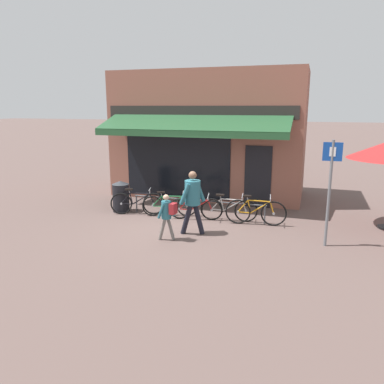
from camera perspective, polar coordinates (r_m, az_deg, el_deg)
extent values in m
plane|color=brown|center=(10.90, -2.77, -5.15)|extent=(160.00, 160.00, 0.00)
cube|color=#8E5647|center=(14.59, 2.68, 8.77)|extent=(7.10, 3.00, 4.65)
cube|color=black|center=(13.52, -2.28, 3.85)|extent=(3.90, 0.04, 2.20)
cube|color=black|center=(12.85, 10.00, 2.29)|extent=(0.90, 0.04, 2.10)
cube|color=#282623|center=(13.09, 0.91, 12.06)|extent=(6.74, 0.06, 0.44)
cube|color=#23512D|center=(12.45, -0.05, 10.52)|extent=(6.39, 1.44, 0.50)
cube|color=#23512D|center=(11.79, -1.14, 8.80)|extent=(6.39, 0.03, 0.20)
cylinder|color=#47494F|center=(11.53, 0.81, -1.28)|extent=(4.25, 0.04, 0.04)
cylinder|color=#47494F|center=(12.35, -8.44, -1.77)|extent=(0.04, 0.04, 0.55)
cylinder|color=#47494F|center=(11.18, 11.03, -3.43)|extent=(0.04, 0.04, 0.55)
torus|color=black|center=(11.99, -5.87, -1.79)|extent=(0.69, 0.28, 0.70)
cylinder|color=#9E9EA3|center=(11.99, -5.87, -1.79)|extent=(0.09, 0.08, 0.07)
torus|color=black|center=(12.15, -10.73, -1.75)|extent=(0.69, 0.28, 0.70)
cylinder|color=#9E9EA3|center=(12.15, -10.73, -1.75)|extent=(0.09, 0.08, 0.07)
cylinder|color=black|center=(12.01, -7.75, -1.05)|extent=(0.56, 0.22, 0.37)
cylinder|color=black|center=(11.98, -7.95, -0.21)|extent=(0.62, 0.22, 0.05)
cylinder|color=black|center=(12.05, -9.24, -1.01)|extent=(0.12, 0.05, 0.37)
cylinder|color=black|center=(12.11, -9.88, -1.80)|extent=(0.36, 0.14, 0.05)
cylinder|color=black|center=(12.08, -10.09, -0.96)|extent=(0.30, 0.14, 0.36)
cylinder|color=black|center=(11.96, -6.15, -1.02)|extent=(0.15, 0.06, 0.34)
cylinder|color=#9E9EA3|center=(12.02, -9.53, 0.07)|extent=(0.06, 0.03, 0.11)
cube|color=black|center=(12.01, -9.61, 0.39)|extent=(0.26, 0.17, 0.05)
cylinder|color=#9E9EA3|center=(11.92, -6.44, 0.08)|extent=(0.03, 0.04, 0.14)
cylinder|color=#9E9EA3|center=(11.91, -6.45, 0.41)|extent=(0.18, 0.50, 0.04)
torus|color=black|center=(11.74, -0.76, -2.15)|extent=(0.64, 0.27, 0.65)
cylinder|color=#9E9EA3|center=(11.74, -0.76, -2.15)|extent=(0.09, 0.08, 0.07)
torus|color=black|center=(11.81, -6.05, -2.13)|extent=(0.64, 0.27, 0.65)
cylinder|color=#9E9EA3|center=(11.81, -6.05, -2.13)|extent=(0.09, 0.08, 0.07)
cylinder|color=#23703D|center=(11.72, -2.78, -1.46)|extent=(0.58, 0.23, 0.35)
cylinder|color=#23703D|center=(11.69, -2.99, -0.65)|extent=(0.65, 0.24, 0.05)
cylinder|color=#23703D|center=(11.74, -4.41, -1.42)|extent=(0.12, 0.05, 0.34)
cylinder|color=#23703D|center=(11.79, -5.13, -2.18)|extent=(0.37, 0.15, 0.05)
cylinder|color=#23703D|center=(11.76, -5.34, -1.38)|extent=(0.32, 0.15, 0.34)
cylinder|color=#23703D|center=(11.71, -1.05, -1.42)|extent=(0.16, 0.06, 0.32)
cylinder|color=#9E9EA3|center=(11.71, -4.70, -0.37)|extent=(0.06, 0.03, 0.11)
cube|color=black|center=(11.70, -4.78, -0.04)|extent=(0.26, 0.17, 0.05)
cylinder|color=#9E9EA3|center=(11.67, -1.35, -0.36)|extent=(0.03, 0.04, 0.14)
cylinder|color=#9E9EA3|center=(11.65, -1.35, -0.02)|extent=(0.18, 0.50, 0.05)
torus|color=black|center=(11.30, 3.03, -2.77)|extent=(0.66, 0.22, 0.65)
cylinder|color=#9E9EA3|center=(11.30, 3.03, -2.77)|extent=(0.08, 0.08, 0.08)
torus|color=black|center=(11.42, -1.94, -2.59)|extent=(0.66, 0.22, 0.65)
cylinder|color=#9E9EA3|center=(11.42, -1.94, -2.59)|extent=(0.08, 0.08, 0.08)
cylinder|color=#B21E1E|center=(11.28, 1.12, -2.03)|extent=(0.55, 0.10, 0.35)
cylinder|color=#B21E1E|center=(11.23, 0.93, -1.22)|extent=(0.61, 0.14, 0.05)
cylinder|color=#B21E1E|center=(11.32, -0.41, -1.94)|extent=(0.11, 0.09, 0.34)
cylinder|color=#B21E1E|center=(11.40, -1.08, -2.66)|extent=(0.35, 0.10, 0.05)
cylinder|color=#B21E1E|center=(11.34, -1.28, -1.87)|extent=(0.30, 0.05, 0.34)
cylinder|color=#B21E1E|center=(11.25, 2.75, -2.05)|extent=(0.15, 0.10, 0.31)
cylinder|color=#9E9EA3|center=(11.25, -0.70, -0.89)|extent=(0.06, 0.05, 0.11)
cube|color=black|center=(11.23, -0.78, -0.55)|extent=(0.25, 0.15, 0.06)
cylinder|color=#9E9EA3|center=(11.17, 2.48, -0.97)|extent=(0.03, 0.04, 0.14)
cylinder|color=#9E9EA3|center=(11.15, 2.48, -0.63)|extent=(0.11, 0.52, 0.08)
torus|color=black|center=(11.23, 8.21, -2.87)|extent=(0.70, 0.18, 0.70)
cylinder|color=#9E9EA3|center=(11.23, 8.21, -2.87)|extent=(0.08, 0.07, 0.07)
torus|color=black|center=(11.31, 3.01, -2.63)|extent=(0.70, 0.18, 0.70)
cylinder|color=#9E9EA3|center=(11.31, 3.01, -2.63)|extent=(0.08, 0.07, 0.07)
cylinder|color=#BCB7B2|center=(11.20, 6.24, -2.04)|extent=(0.57, 0.09, 0.37)
cylinder|color=#BCB7B2|center=(11.15, 6.06, -1.15)|extent=(0.63, 0.12, 0.05)
cylinder|color=#BCB7B2|center=(11.23, 4.64, -1.93)|extent=(0.12, 0.08, 0.37)
cylinder|color=#BCB7B2|center=(11.30, 3.91, -2.72)|extent=(0.36, 0.08, 0.05)
cylinder|color=#BCB7B2|center=(11.24, 3.72, -1.84)|extent=(0.31, 0.05, 0.36)
cylinder|color=#BCB7B2|center=(11.18, 7.95, -2.07)|extent=(0.15, 0.08, 0.34)
cylinder|color=#9E9EA3|center=(11.16, 4.38, -0.80)|extent=(0.06, 0.04, 0.11)
cube|color=black|center=(11.14, 4.30, -0.45)|extent=(0.25, 0.13, 0.06)
cylinder|color=#9E9EA3|center=(11.11, 7.69, -0.92)|extent=(0.03, 0.04, 0.14)
cylinder|color=#9E9EA3|center=(11.09, 7.70, -0.57)|extent=(0.09, 0.52, 0.06)
torus|color=black|center=(11.01, 12.34, -3.23)|extent=(0.74, 0.16, 0.74)
cylinder|color=#9E9EA3|center=(11.01, 12.34, -3.23)|extent=(0.08, 0.07, 0.07)
torus|color=black|center=(11.03, 7.02, -3.00)|extent=(0.74, 0.16, 0.74)
cylinder|color=#9E9EA3|center=(11.03, 7.02, -3.00)|extent=(0.08, 0.07, 0.07)
cylinder|color=orange|center=(10.95, 10.35, -2.33)|extent=(0.57, 0.09, 0.40)
cylinder|color=orange|center=(10.90, 10.19, -1.35)|extent=(0.63, 0.11, 0.05)
cylinder|color=orange|center=(10.96, 8.71, -2.21)|extent=(0.12, 0.07, 0.39)
cylinder|color=orange|center=(11.02, 7.95, -3.08)|extent=(0.36, 0.08, 0.05)
cylinder|color=orange|center=(10.97, 7.78, -2.12)|extent=(0.31, 0.05, 0.39)
cylinder|color=orange|center=(10.95, 12.09, -2.36)|extent=(0.15, 0.07, 0.36)
cylinder|color=#9E9EA3|center=(10.89, 8.47, -0.98)|extent=(0.06, 0.04, 0.11)
cube|color=black|center=(10.87, 8.40, -0.62)|extent=(0.25, 0.13, 0.05)
cylinder|color=#9E9EA3|center=(10.88, 11.86, -1.12)|extent=(0.03, 0.03, 0.14)
cylinder|color=#9E9EA3|center=(10.86, 11.87, -0.76)|extent=(0.08, 0.52, 0.04)
cylinder|color=black|center=(10.06, -0.83, -4.23)|extent=(0.39, 0.20, 0.86)
cylinder|color=black|center=(10.14, 1.00, -4.09)|extent=(0.39, 0.20, 0.86)
cylinder|color=#286675|center=(9.91, 0.09, -0.09)|extent=(0.49, 0.49, 0.65)
sphere|color=brown|center=(9.81, 0.09, 2.57)|extent=(0.22, 0.22, 0.22)
cylinder|color=#286675|center=(10.07, 1.23, 0.12)|extent=(0.31, 0.15, 0.58)
cylinder|color=#286675|center=(9.75, -1.09, -0.31)|extent=(0.31, 0.15, 0.58)
cylinder|color=slate|center=(9.69, -4.54, -5.70)|extent=(0.25, 0.11, 0.60)
cylinder|color=slate|center=(9.73, -3.27, -5.60)|extent=(0.25, 0.11, 0.60)
cylinder|color=#286675|center=(9.56, -3.95, -2.73)|extent=(0.28, 0.28, 0.46)
sphere|color=tan|center=(9.48, -3.98, -0.82)|extent=(0.15, 0.15, 0.15)
cylinder|color=#286675|center=(9.65, -3.18, -2.56)|extent=(0.21, 0.10, 0.41)
cylinder|color=#286675|center=(9.47, -4.73, -2.90)|extent=(0.21, 0.10, 0.41)
cube|color=maroon|center=(9.46, -2.90, -2.55)|extent=(0.16, 0.23, 0.27)
cylinder|color=black|center=(12.45, -10.78, -0.88)|extent=(0.54, 0.54, 0.91)
cone|color=#33353A|center=(12.34, -10.88, 1.42)|extent=(0.55, 0.55, 0.11)
cylinder|color=slate|center=(9.58, 20.15, -0.34)|extent=(0.07, 0.07, 2.62)
cube|color=#14429E|center=(9.40, 20.64, 5.77)|extent=(0.44, 0.02, 0.44)
cube|color=white|center=(9.38, 20.65, 5.76)|extent=(0.14, 0.01, 0.22)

